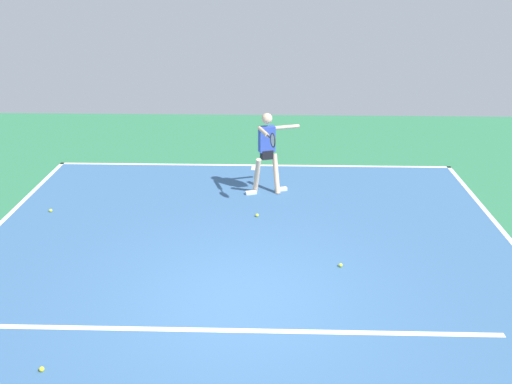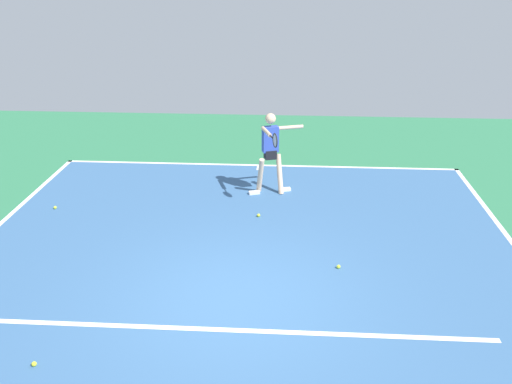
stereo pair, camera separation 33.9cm
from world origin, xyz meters
name	(u,v)px [view 1 (the left image)]	position (x,y,z in m)	size (l,w,h in m)	color
ground_plane	(241,300)	(0.00, 0.00, 0.00)	(22.17, 22.17, 0.00)	#2D754C
court_surface	(241,300)	(0.00, 0.00, 0.00)	(9.91, 12.30, 0.00)	#38608E
court_line_baseline_near	(254,165)	(0.00, -6.10, 0.00)	(9.91, 0.10, 0.01)	white
court_line_service	(238,330)	(0.00, 0.77, 0.00)	(7.43, 0.10, 0.01)	white
court_line_centre_mark	(253,168)	(0.00, -5.90, 0.00)	(0.10, 0.30, 0.01)	white
tennis_player	(268,148)	(-0.36, -4.29, 1.05)	(1.18, 1.34, 1.83)	beige
tennis_ball_by_baseline	(51,210)	(4.10, -3.13, 0.03)	(0.07, 0.07, 0.07)	#CCE033
tennis_ball_far_corner	(42,369)	(2.44, 1.69, 0.03)	(0.07, 0.07, 0.07)	yellow
tennis_ball_near_service_line	(257,215)	(-0.17, -3.03, 0.03)	(0.07, 0.07, 0.07)	#CCE033
tennis_ball_centre_court	(341,265)	(-1.64, -1.05, 0.03)	(0.07, 0.07, 0.07)	#CCE033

